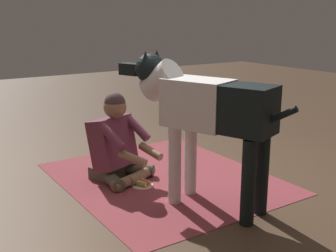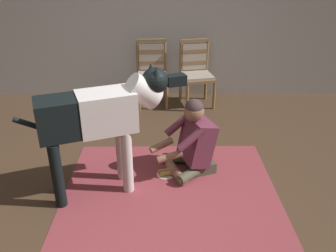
# 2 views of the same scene
# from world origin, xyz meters

# --- Properties ---
(ground_plane) EXTENTS (15.82, 15.82, 0.00)m
(ground_plane) POSITION_xyz_m (0.00, 0.00, 0.00)
(ground_plane) COLOR #4B3625
(area_rug) EXTENTS (2.11, 1.79, 0.01)m
(area_rug) POSITION_xyz_m (0.27, 0.17, 0.00)
(area_rug) COLOR brown
(area_rug) RESTS_ON ground
(person_sitting_on_floor) EXTENTS (0.73, 0.61, 0.83)m
(person_sitting_on_floor) POSITION_xyz_m (0.51, 0.55, 0.34)
(person_sitting_on_floor) COLOR #4A4A39
(person_sitting_on_floor) RESTS_ON ground
(large_dog) EXTENTS (1.51, 0.69, 1.22)m
(large_dog) POSITION_xyz_m (-0.37, 0.22, 0.80)
(large_dog) COLOR silver
(large_dog) RESTS_ON ground
(hot_dog_on_plate) EXTENTS (0.20, 0.20, 0.06)m
(hot_dog_on_plate) POSITION_xyz_m (0.23, 0.45, 0.03)
(hot_dog_on_plate) COLOR silver
(hot_dog_on_plate) RESTS_ON ground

